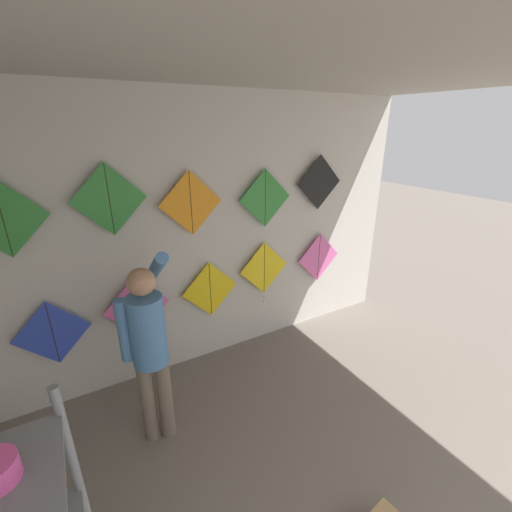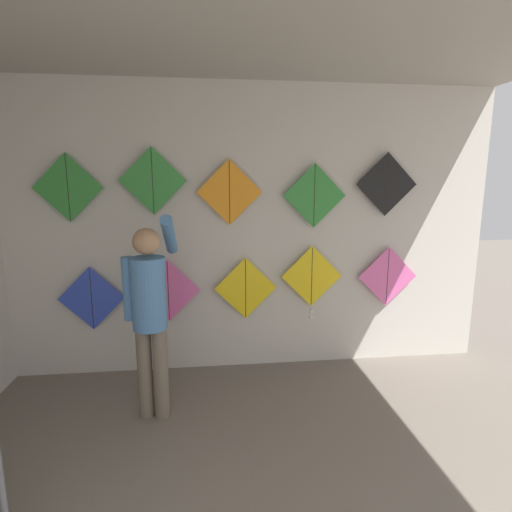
% 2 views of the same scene
% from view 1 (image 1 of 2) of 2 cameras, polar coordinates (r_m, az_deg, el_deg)
% --- Properties ---
extents(back_panel, '(5.14, 0.06, 2.80)m').
position_cam_1_polar(back_panel, '(3.52, -9.88, 2.95)').
color(back_panel, beige).
rests_on(back_panel, ground).
extents(ceiling_slab, '(5.14, 4.94, 0.04)m').
position_cam_1_polar(ceiling_slab, '(1.58, 19.51, 32.61)').
color(ceiling_slab, '#A8A399').
extents(shopkeeper, '(0.41, 0.53, 1.64)m').
position_cam_1_polar(shopkeeper, '(2.81, -17.44, -13.56)').
color(shopkeeper, '#726656').
rests_on(shopkeeper, ground).
extents(kite_0, '(0.62, 0.01, 0.62)m').
position_cam_1_polar(kite_0, '(3.51, -30.78, -10.98)').
color(kite_0, blue).
extents(kite_1, '(0.62, 0.01, 0.62)m').
position_cam_1_polar(kite_1, '(3.51, -19.17, -8.07)').
color(kite_1, pink).
extents(kite_2, '(0.62, 0.01, 0.62)m').
position_cam_1_polar(kite_2, '(3.68, -7.64, -5.54)').
color(kite_2, yellow).
extents(kite_3, '(0.62, 0.04, 0.76)m').
position_cam_1_polar(kite_3, '(3.91, 1.37, -2.32)').
color(kite_3, yellow).
extents(kite_4, '(0.62, 0.01, 0.62)m').
position_cam_1_polar(kite_4, '(4.35, 10.41, -0.25)').
color(kite_4, pink).
extents(kite_5, '(0.62, 0.01, 0.62)m').
position_cam_1_polar(kite_5, '(3.16, -36.58, 5.05)').
color(kite_5, '#338C38').
extents(kite_6, '(0.62, 0.01, 0.62)m').
position_cam_1_polar(kite_6, '(3.14, -23.26, 8.61)').
color(kite_6, '#338C38').
extents(kite_7, '(0.62, 0.01, 0.62)m').
position_cam_1_polar(kite_7, '(3.32, -10.81, 8.63)').
color(kite_7, orange).
extents(kite_8, '(0.62, 0.01, 0.62)m').
position_cam_1_polar(kite_8, '(3.67, 1.54, 9.60)').
color(kite_8, '#338C38').
extents(kite_9, '(0.62, 0.01, 0.62)m').
position_cam_1_polar(kite_9, '(4.07, 10.51, 11.94)').
color(kite_9, black).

